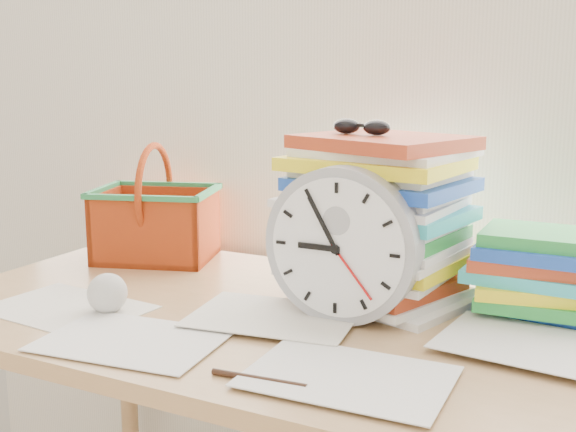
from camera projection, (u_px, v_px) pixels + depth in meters
The scene contains 10 objects.
curtain at pixel (382, 10), 1.49m from camera, with size 2.40×0.01×2.50m, color white.
desk at pixel (300, 358), 1.28m from camera, with size 1.40×0.70×0.75m.
paper_stack at pixel (379, 219), 1.34m from camera, with size 0.33×0.27×0.31m, color white, non-canonical shape.
clock at pixel (343, 245), 1.23m from camera, with size 0.27×0.27×0.05m, color #9E9FA4.
sunglasses at pixel (361, 127), 1.32m from camera, with size 0.13×0.11×0.03m, color black, non-canonical shape.
book_stack at pixel (541, 275), 1.25m from camera, with size 0.26×0.20×0.15m, color white, non-canonical shape.
basket at pixel (155, 203), 1.64m from camera, with size 0.26×0.20×0.26m, color #BC4012, non-canonical shape.
crumpled_ball at pixel (107, 293), 1.29m from camera, with size 0.07×0.07×0.07m, color silver.
pen at pixel (258, 379), 1.00m from camera, with size 0.01×0.01×0.14m, color black.
scattered_papers at pixel (301, 315), 1.27m from camera, with size 1.26×0.42×0.02m, color white, non-canonical shape.
Camera 1 is at (0.53, 0.52, 1.17)m, focal length 45.00 mm.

